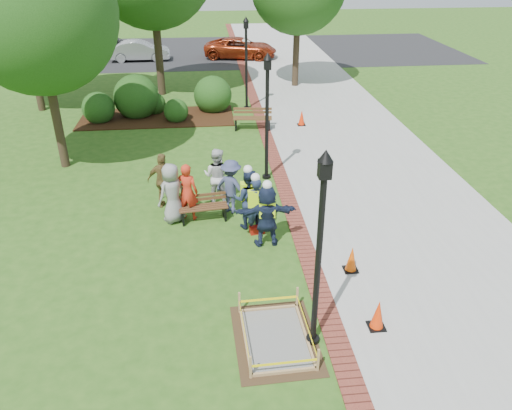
{
  "coord_description": "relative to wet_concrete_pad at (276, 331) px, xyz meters",
  "views": [
    {
      "loc": [
        -0.71,
        -10.6,
        7.38
      ],
      "look_at": [
        0.5,
        1.2,
        1.0
      ],
      "focal_mm": 35.0,
      "sensor_mm": 36.0,
      "label": 1
    }
  ],
  "objects": [
    {
      "name": "bench_near",
      "position": [
        -1.44,
        5.15,
        0.01
      ],
      "size": [
        1.47,
        0.65,
        0.77
      ],
      "color": "#543C1C",
      "rests_on": "ground"
    },
    {
      "name": "casual_person_e",
      "position": [
        -0.58,
        5.6,
        0.6
      ],
      "size": [
        0.64,
        0.59,
        1.67
      ],
      "color": "#373D61",
      "rests_on": "ground"
    },
    {
      "name": "ground",
      "position": [
        -0.49,
        2.87,
        -0.23
      ],
      "size": [
        100.0,
        100.0,
        0.0
      ],
      "primitive_type": "plane",
      "color": "#285116",
      "rests_on": "ground"
    },
    {
      "name": "casual_person_d",
      "position": [
        -2.59,
        6.11,
        0.64
      ],
      "size": [
        0.63,
        0.48,
        1.75
      ],
      "color": "brown",
      "rests_on": "ground"
    },
    {
      "name": "mulch_bed",
      "position": [
        -3.49,
        14.87,
        -0.21
      ],
      "size": [
        7.0,
        3.0,
        0.05
      ],
      "primitive_type": "cube",
      "color": "#381E0F",
      "rests_on": "ground"
    },
    {
      "name": "cone_far",
      "position": [
        2.96,
        13.17,
        0.1
      ],
      "size": [
        0.35,
        0.35,
        0.69
      ],
      "color": "black",
      "rests_on": "ground"
    },
    {
      "name": "lamp_far",
      "position": [
        0.76,
        15.87,
        2.25
      ],
      "size": [
        0.28,
        0.28,
        4.26
      ],
      "color": "black",
      "rests_on": "ground"
    },
    {
      "name": "toolbox",
      "position": [
        0.06,
        4.27,
        -0.13
      ],
      "size": [
        0.44,
        0.29,
        0.21
      ],
      "primitive_type": "cube",
      "rotation": [
        0.0,
        0.0,
        0.16
      ],
      "color": "#9E140C",
      "rests_on": "ground"
    },
    {
      "name": "hivis_worker_b",
      "position": [
        0.02,
        4.36,
        0.67
      ],
      "size": [
        0.57,
        0.41,
        1.81
      ],
      "color": "#161E3B",
      "rests_on": "ground"
    },
    {
      "name": "tree_left",
      "position": [
        -6.43,
        9.65,
        5.03
      ],
      "size": [
        5.17,
        5.17,
        7.85
      ],
      "color": "#3D2D1E",
      "rests_on": "ground"
    },
    {
      "name": "shrub_e",
      "position": [
        -3.64,
        15.62,
        -0.23
      ],
      "size": [
        1.06,
        1.06,
        1.06
      ],
      "primitive_type": "sphere",
      "color": "#1A3F12",
      "rests_on": "ground"
    },
    {
      "name": "casual_person_a",
      "position": [
        -2.3,
        5.21,
        0.67
      ],
      "size": [
        0.68,
        0.65,
        1.8
      ],
      "color": "gray",
      "rests_on": "ground"
    },
    {
      "name": "parking_lot",
      "position": [
        -0.49,
        29.87,
        -0.23
      ],
      "size": [
        36.0,
        12.0,
        0.01
      ],
      "primitive_type": "cube",
      "color": "black",
      "rests_on": "ground"
    },
    {
      "name": "shrub_c",
      "position": [
        -2.58,
        14.34,
        -0.23
      ],
      "size": [
        1.11,
        1.11,
        1.11
      ],
      "primitive_type": "sphere",
      "color": "#1A3F12",
      "rests_on": "ground"
    },
    {
      "name": "parked_car_a",
      "position": [
        -7.32,
        28.31,
        -0.23
      ],
      "size": [
        2.66,
        5.1,
        1.6
      ],
      "primitive_type": "imported",
      "rotation": [
        0.0,
        0.0,
        1.68
      ],
      "color": "#27272A",
      "rests_on": "ground"
    },
    {
      "name": "hivis_worker_c",
      "position": [
        -0.16,
        4.65,
        0.72
      ],
      "size": [
        0.61,
        0.44,
        1.93
      ],
      "color": "#16193A",
      "rests_on": "ground"
    },
    {
      "name": "brick_edging",
      "position": [
        1.26,
        12.87,
        -0.22
      ],
      "size": [
        0.5,
        60.0,
        0.03
      ],
      "primitive_type": "cube",
      "color": "maroon",
      "rests_on": "ground"
    },
    {
      "name": "shrub_b",
      "position": [
        -4.4,
        15.3,
        -0.23
      ],
      "size": [
        2.07,
        2.07,
        2.07
      ],
      "primitive_type": "sphere",
      "color": "#1A3F12",
      "rests_on": "ground"
    },
    {
      "name": "shrub_a",
      "position": [
        -6.03,
        14.64,
        -0.23
      ],
      "size": [
        1.45,
        1.45,
        1.45
      ],
      "primitive_type": "sphere",
      "color": "#1A3F12",
      "rests_on": "ground"
    },
    {
      "name": "lamp_near",
      "position": [
        0.76,
        -0.13,
        2.25
      ],
      "size": [
        0.28,
        0.28,
        4.26
      ],
      "color": "black",
      "rests_on": "ground"
    },
    {
      "name": "cone_back",
      "position": [
        2.2,
        2.22,
        0.1
      ],
      "size": [
        0.35,
        0.35,
        0.7
      ],
      "color": "black",
      "rests_on": "ground"
    },
    {
      "name": "cone_front",
      "position": [
        2.19,
        0.14,
        0.11
      ],
      "size": [
        0.36,
        0.36,
        0.72
      ],
      "color": "black",
      "rests_on": "ground"
    },
    {
      "name": "parked_car_b",
      "position": [
        -5.49,
        27.3,
        -0.23
      ],
      "size": [
        2.02,
        4.43,
        1.43
      ],
      "primitive_type": "imported",
      "rotation": [
        0.0,
        0.0,
        1.6
      ],
      "color": "#A5A6AA",
      "rests_on": "ground"
    },
    {
      "name": "parked_car_c",
      "position": [
        1.32,
        27.44,
        -0.23
      ],
      "size": [
        2.89,
        4.86,
        1.48
      ],
      "primitive_type": "imported",
      "rotation": [
        0.0,
        0.0,
        1.36
      ],
      "color": "#9D3014",
      "rests_on": "ground"
    },
    {
      "name": "casual_person_c",
      "position": [
        -0.98,
        6.29,
        0.65
      ],
      "size": [
        0.67,
        0.56,
        1.78
      ],
      "color": "silver",
      "rests_on": "ground"
    },
    {
      "name": "casual_person_b",
      "position": [
        -1.87,
        5.31,
        0.64
      ],
      "size": [
        0.64,
        0.5,
        1.74
      ],
      "color": "red",
      "rests_on": "ground"
    },
    {
      "name": "hivis_worker_a",
      "position": [
        0.25,
        3.67,
        0.71
      ],
      "size": [
        0.57,
        0.38,
        1.91
      ],
      "color": "#192241",
      "rests_on": "ground"
    },
    {
      "name": "wet_concrete_pad",
      "position": [
        0.0,
        0.0,
        0.0
      ],
      "size": [
        1.78,
        2.36,
        0.55
      ],
      "color": "#47331E",
      "rests_on": "ground"
    },
    {
      "name": "lamp_mid",
      "position": [
        0.76,
        7.87,
        2.25
      ],
      "size": [
        0.28,
        0.28,
        4.26
      ],
      "color": "black",
      "rests_on": "ground"
    },
    {
      "name": "sidewalk",
      "position": [
        4.51,
        12.87,
        -0.22
      ],
      "size": [
        6.0,
        60.0,
        0.02
      ],
      "primitive_type": "cube",
      "color": "#9E9E99",
      "rests_on": "ground"
    },
    {
      "name": "shrub_d",
      "position": [
        -0.87,
        15.73,
        -0.23
      ],
      "size": [
        1.8,
        1.8,
        1.8
      ],
      "primitive_type": "sphere",
      "color": "#1A3F12",
      "rests_on": "ground"
    },
    {
      "name": "bench_far",
      "position": [
        0.75,
        12.89,
        0.05
      ],
      "size": [
        1.71,
        0.74,
        0.9
      ],
      "color": "brown",
      "rests_on": "ground"
    }
  ]
}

